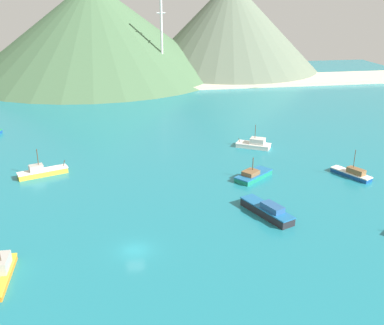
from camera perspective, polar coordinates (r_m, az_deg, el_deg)
ground at (r=91.37m, az=-8.25°, el=-1.27°), size 260.00×280.00×0.50m
fishing_boat_0 at (r=92.82m, az=-18.53°, el=-1.11°), size 9.75×5.38×5.55m
fishing_boat_1 at (r=87.54m, az=7.77°, el=-1.59°), size 8.70×7.79×4.39m
fishing_boat_2 at (r=104.98m, az=7.95°, el=2.34°), size 8.30×6.75×5.50m
fishing_boat_3 at (r=62.73m, az=-22.90°, el=-12.68°), size 1.93×9.41×5.99m
fishing_boat_4 at (r=92.86m, az=19.68°, el=-1.31°), size 5.62×8.32×5.59m
fishing_boat_6 at (r=73.61m, az=9.56°, el=-6.02°), size 6.49×10.70×2.39m
beach_strip at (r=175.28m, az=-9.35°, el=9.64°), size 247.00×22.70×1.20m
hill_central at (r=198.63m, az=-12.34°, el=16.20°), size 106.14×106.14×38.66m
hill_east at (r=207.70m, az=4.86°, el=16.86°), size 80.29×80.29×39.31m
radio_tower at (r=174.06m, az=-3.87°, el=15.10°), size 3.25×2.60×32.46m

